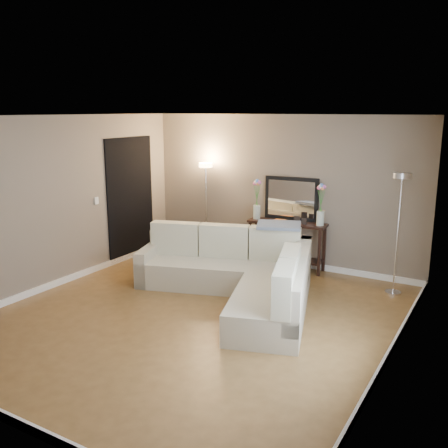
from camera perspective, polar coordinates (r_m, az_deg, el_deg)
The scene contains 23 objects.
floor at distance 6.73m, azimuth -3.49°, elevation -10.55°, with size 5.00×5.50×0.01m, color brown.
ceiling at distance 6.17m, azimuth -3.83°, elevation 12.27°, with size 5.00×5.50×0.01m, color white.
wall_back at distance 8.71m, azimuth 6.53°, elevation 3.78°, with size 5.00×0.02×2.60m, color #75695A.
wall_front at distance 4.40m, azimuth -24.23°, elevation -6.46°, with size 5.00×0.02×2.60m, color #75695A.
wall_left at distance 7.97m, azimuth -18.83°, elevation 2.33°, with size 0.02×5.50×2.60m, color #75695A.
wall_right at distance 5.38m, azimuth 19.17°, elevation -2.60°, with size 0.02×5.50×2.60m, color #75695A.
baseboard_back at distance 8.97m, azimuth 6.26°, elevation -4.14°, with size 5.00×0.03×0.10m, color white.
baseboard_front at distance 4.95m, azimuth -22.56°, elevation -20.20°, with size 5.00×0.03×0.10m, color white.
baseboard_left at distance 8.26m, azimuth -18.08°, elevation -6.23°, with size 0.03×5.50×0.10m, color white.
baseboard_right at distance 5.83m, azimuth 17.99°, elevation -14.49°, with size 0.03×5.50×0.10m, color white.
doorway at distance 9.17m, azimuth -10.63°, elevation 2.84°, with size 0.02×1.20×2.20m, color black.
switch_plate at distance 8.54m, azimuth -14.37°, elevation 2.60°, with size 0.02×0.08×0.12m, color white.
sectional_sofa at distance 7.28m, azimuth 1.98°, elevation -5.77°, with size 3.24×2.65×0.92m.
throw_blanket at distance 7.66m, azimuth 6.29°, elevation -0.15°, with size 0.66×0.38×0.05m, color slate.
console_table at distance 8.61m, azimuth 6.64°, elevation -2.03°, with size 1.35×0.44×0.82m.
leaning_mirror at distance 8.58m, azimuth 7.70°, elevation 2.89°, with size 0.95×0.10×0.74m.
table_decor at distance 8.45m, azimuth 7.15°, elevation 0.37°, with size 0.57×0.13×0.13m.
flower_vase_left at distance 8.64m, azimuth 3.77°, elevation 2.49°, with size 0.16×0.13×0.70m.
flower_vase_right at distance 8.27m, azimuth 10.99°, elevation 1.81°, with size 0.16×0.13×0.70m.
floor_lamp_lit at distance 9.17m, azimuth -2.07°, elevation 3.83°, with size 0.28×0.28×1.73m.
floor_lamp_unlit at distance 7.58m, azimuth 19.43°, elevation 1.58°, with size 0.32×0.32×1.81m.
charcoal_rug at distance 9.26m, azimuth -3.78°, elevation -3.81°, with size 1.13×0.85×0.02m, color black.
black_bag at distance 9.28m, azimuth -4.97°, elevation -2.74°, with size 0.32×0.23×0.21m, color black.
Camera 1 is at (3.45, -5.12, 2.68)m, focal length 40.00 mm.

